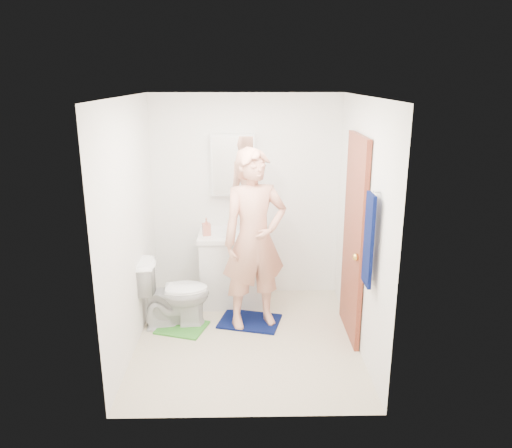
{
  "coord_description": "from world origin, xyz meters",
  "views": [
    {
      "loc": [
        0.0,
        -4.53,
        2.57
      ],
      "look_at": [
        0.1,
        0.25,
        1.15
      ],
      "focal_mm": 35.0,
      "sensor_mm": 36.0,
      "label": 1
    }
  ],
  "objects": [
    {
      "name": "wall_left",
      "position": [
        -1.11,
        0.0,
        1.2
      ],
      "size": [
        0.02,
        2.4,
        2.4
      ],
      "primitive_type": "cube",
      "color": "white",
      "rests_on": "ground"
    },
    {
      "name": "mirror_panel",
      "position": [
        -0.15,
        1.08,
        1.6
      ],
      "size": [
        0.46,
        0.01,
        0.66
      ],
      "primitive_type": "cube",
      "color": "white",
      "rests_on": "wall_back"
    },
    {
      "name": "toothbrush_cup",
      "position": [
        0.01,
        0.98,
        0.9
      ],
      "size": [
        0.14,
        0.14,
        0.1
      ],
      "primitive_type": "imported",
      "rotation": [
        0.0,
        0.0,
        -0.1
      ],
      "color": "#763B82",
      "rests_on": "countertop"
    },
    {
      "name": "towel_hook",
      "position": [
        1.07,
        -0.57,
        1.67
      ],
      "size": [
        0.06,
        0.02,
        0.02
      ],
      "primitive_type": "cylinder",
      "rotation": [
        0.0,
        1.57,
        0.0
      ],
      "color": "silver",
      "rests_on": "wall_right"
    },
    {
      "name": "countertop",
      "position": [
        -0.15,
        0.91,
        0.83
      ],
      "size": [
        0.79,
        0.59,
        0.05
      ],
      "primitive_type": "cube",
      "color": "white",
      "rests_on": "vanity_cabinet"
    },
    {
      "name": "wall_back",
      "position": [
        0.0,
        1.21,
        1.2
      ],
      "size": [
        2.2,
        0.02,
        2.4
      ],
      "primitive_type": "cube",
      "color": "white",
      "rests_on": "ground"
    },
    {
      "name": "green_rug",
      "position": [
        -0.69,
        0.25,
        0.01
      ],
      "size": [
        0.58,
        0.53,
        0.02
      ],
      "primitive_type": "cube",
      "rotation": [
        0.0,
        0.0,
        -0.3
      ],
      "color": "green",
      "rests_on": "floor"
    },
    {
      "name": "wall_front",
      "position": [
        0.0,
        -1.21,
        1.2
      ],
      "size": [
        2.2,
        0.02,
        2.4
      ],
      "primitive_type": "cube",
      "color": "white",
      "rests_on": "ground"
    },
    {
      "name": "sink_basin",
      "position": [
        -0.15,
        0.91,
        0.84
      ],
      "size": [
        0.4,
        0.4,
        0.03
      ],
      "primitive_type": "cylinder",
      "color": "white",
      "rests_on": "countertop"
    },
    {
      "name": "medicine_cabinet",
      "position": [
        -0.15,
        1.14,
        1.6
      ],
      "size": [
        0.5,
        0.12,
        0.7
      ],
      "primitive_type": "cube",
      "color": "white",
      "rests_on": "wall_back"
    },
    {
      "name": "door_knob",
      "position": [
        1.03,
        -0.17,
        0.95
      ],
      "size": [
        0.07,
        0.07,
        0.07
      ],
      "primitive_type": "sphere",
      "color": "gold",
      "rests_on": "door"
    },
    {
      "name": "floor",
      "position": [
        0.0,
        0.0,
        -0.01
      ],
      "size": [
        2.2,
        2.4,
        0.02
      ],
      "primitive_type": "cube",
      "color": "beige",
      "rests_on": "ground"
    },
    {
      "name": "ceiling",
      "position": [
        0.0,
        0.0,
        2.41
      ],
      "size": [
        2.2,
        2.4,
        0.02
      ],
      "primitive_type": "cube",
      "color": "white",
      "rests_on": "ground"
    },
    {
      "name": "toilet",
      "position": [
        -0.77,
        0.34,
        0.37
      ],
      "size": [
        0.77,
        0.49,
        0.75
      ],
      "primitive_type": "imported",
      "rotation": [
        0.0,
        0.0,
        1.67
      ],
      "color": "white",
      "rests_on": "floor"
    },
    {
      "name": "faucet",
      "position": [
        -0.15,
        1.09,
        0.91
      ],
      "size": [
        0.03,
        0.03,
        0.12
      ],
      "primitive_type": "cylinder",
      "color": "silver",
      "rests_on": "countertop"
    },
    {
      "name": "door",
      "position": [
        1.07,
        0.15,
        1.02
      ],
      "size": [
        0.05,
        0.8,
        2.05
      ],
      "primitive_type": "cube",
      "color": "#9B422A",
      "rests_on": "ground"
    },
    {
      "name": "vanity_cabinet",
      "position": [
        -0.15,
        0.91,
        0.4
      ],
      "size": [
        0.75,
        0.55,
        0.8
      ],
      "primitive_type": "cube",
      "color": "white",
      "rests_on": "floor"
    },
    {
      "name": "bath_mat",
      "position": [
        0.03,
        0.37,
        0.01
      ],
      "size": [
        0.73,
        0.6,
        0.02
      ],
      "primitive_type": "cube",
      "rotation": [
        0.0,
        0.0,
        -0.25
      ],
      "color": "#071145",
      "rests_on": "floor"
    },
    {
      "name": "wall_right",
      "position": [
        1.11,
        0.0,
        1.2
      ],
      "size": [
        0.02,
        2.4,
        2.4
      ],
      "primitive_type": "cube",
      "color": "white",
      "rests_on": "ground"
    },
    {
      "name": "towel",
      "position": [
        1.03,
        -0.57,
        1.25
      ],
      "size": [
        0.03,
        0.24,
        0.8
      ],
      "primitive_type": "cube",
      "color": "#071145",
      "rests_on": "wall_right"
    },
    {
      "name": "soap_dispenser",
      "position": [
        -0.45,
        0.84,
        0.95
      ],
      "size": [
        0.11,
        0.11,
        0.2
      ],
      "primitive_type": "imported",
      "rotation": [
        0.0,
        0.0,
        0.24
      ],
      "color": "#D47863",
      "rests_on": "countertop"
    },
    {
      "name": "man",
      "position": [
        0.08,
        0.32,
        0.96
      ],
      "size": [
        0.79,
        0.64,
        1.88
      ],
      "primitive_type": "imported",
      "rotation": [
        0.0,
        0.0,
        0.32
      ],
      "color": "#DF997D",
      "rests_on": "bath_mat"
    }
  ]
}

